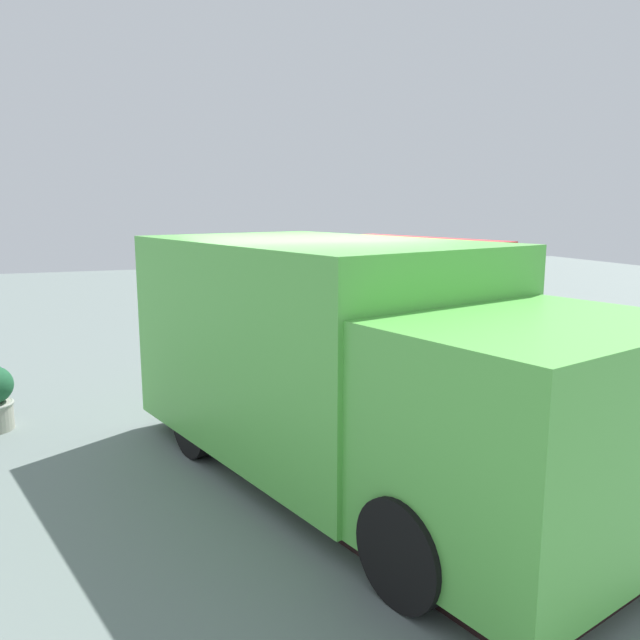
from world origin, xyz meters
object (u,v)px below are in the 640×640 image
object	(u,v)px
planter_flowering_near	(240,351)
plaza_bench	(323,333)
person_customer	(457,334)
food_truck	(356,366)

from	to	relation	value
planter_flowering_near	plaza_bench	xyz separation A→B (m)	(-0.86, 1.66, -0.01)
plaza_bench	person_customer	bearing A→B (deg)	69.52
planter_flowering_near	person_customer	bearing A→B (deg)	90.74
food_truck	plaza_bench	size ratio (longest dim) A/B	3.77
plaza_bench	planter_flowering_near	bearing A→B (deg)	-62.72
person_customer	plaza_bench	xyz separation A→B (m)	(-0.81, -2.16, 0.01)
person_customer	planter_flowering_near	bearing A→B (deg)	-89.26
planter_flowering_near	food_truck	bearing A→B (deg)	2.85
planter_flowering_near	plaza_bench	size ratio (longest dim) A/B	0.45
person_customer	food_truck	bearing A→B (deg)	-42.04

